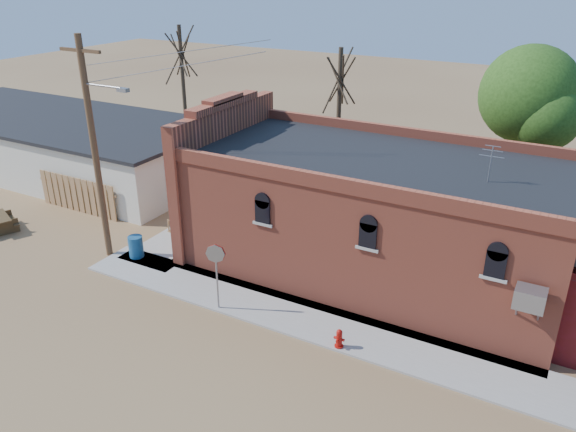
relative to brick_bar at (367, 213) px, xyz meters
The scene contains 13 objects.
ground 6.19m from the brick_bar, 106.65° to the right, with size 120.00×120.00×0.00m, color brown.
sidewalk_south 5.14m from the brick_bar, 91.78° to the right, with size 19.00×2.20×0.08m, color #9E9991.
sidewalk_west 8.28m from the brick_bar, behind, with size 2.60×10.00×0.08m, color #9E9991.
brick_bar is the anchor object (origin of this frame).
storage_building 20.81m from the brick_bar, behind, with size 20.40×8.40×3.17m.
wood_fence 14.61m from the brick_bar, behind, with size 5.20×0.10×1.80m, color olive, non-canonical shape.
utility_pole 10.96m from the brick_bar, 156.31° to the right, with size 3.12×0.26×9.00m.
tree_bare_near 9.54m from the brick_bar, 121.74° to the left, with size 2.80×2.80×7.65m.
tree_bare_far 18.25m from the brick_bar, 151.47° to the left, with size 2.80×2.80×8.16m.
tree_leafy 9.80m from the brick_bar, 61.44° to the left, with size 4.40×4.40×8.15m.
fire_hydrant 5.98m from the brick_bar, 76.46° to the right, with size 0.36×0.32×0.65m.
stop_sign 6.45m from the brick_bar, 121.41° to the right, with size 0.65×0.31×2.51m.
trash_barrel 9.63m from the brick_bar, 155.04° to the right, with size 0.60×0.60×0.92m, color navy.
Camera 1 is at (8.60, -13.64, 11.25)m, focal length 35.00 mm.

